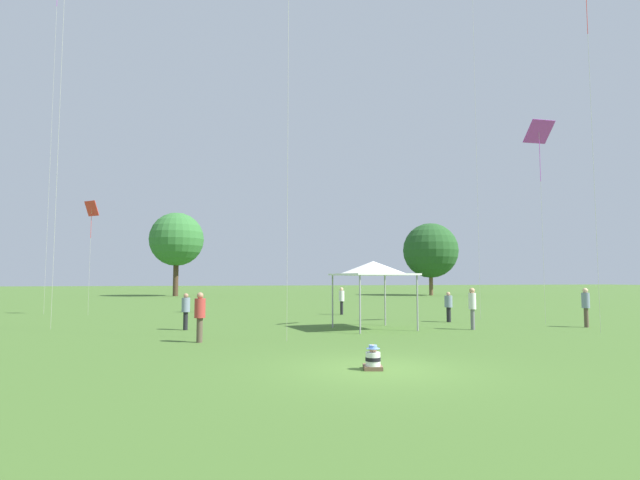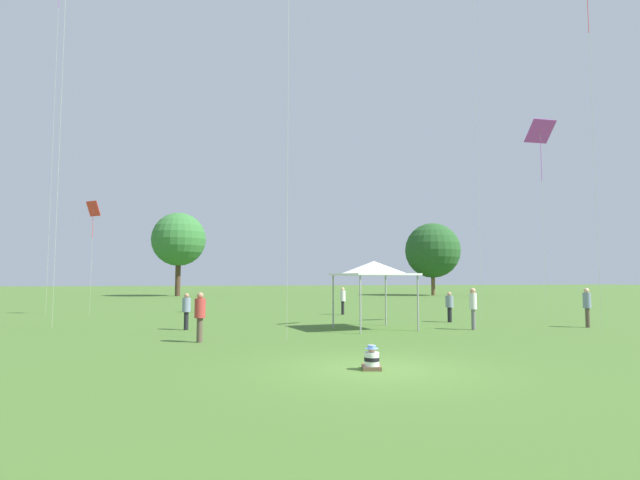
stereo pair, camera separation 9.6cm
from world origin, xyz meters
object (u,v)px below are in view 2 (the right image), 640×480
seated_toddler (372,360)px  person_standing_5 (343,298)px  kite_4 (93,211)px  person_standing_3 (449,304)px  distant_tree_0 (433,250)px  person_standing_4 (473,304)px  person_standing_1 (186,308)px  kite_7 (540,135)px  canopy_tent (374,269)px  distant_tree_1 (179,240)px  person_standing_2 (200,313)px  person_standing_0 (587,304)px

seated_toddler → person_standing_5: person_standing_5 is taller
person_standing_5 → kite_4: 16.33m
seated_toddler → person_standing_3: bearing=68.8°
distant_tree_0 → person_standing_4: bearing=-114.2°
kite_4 → seated_toddler: bearing=-156.6°
seated_toddler → person_standing_1: bearing=127.4°
person_standing_3 → kite_7: kite_7 is taller
person_standing_4 → canopy_tent: canopy_tent is taller
person_standing_3 → kite_7: (3.89, -2.32, 8.40)m
person_standing_4 → person_standing_5: person_standing_4 is taller
distant_tree_1 → person_standing_1: bearing=-87.2°
person_standing_2 → distant_tree_0: size_ratio=0.18×
person_standing_0 → person_standing_2: person_standing_0 is taller
person_standing_2 → person_standing_5: size_ratio=1.03×
person_standing_2 → person_standing_4: (11.51, 1.59, 0.07)m
canopy_tent → distant_tree_0: distant_tree_0 is taller
seated_toddler → person_standing_1: (-4.61, 10.81, 0.69)m
distant_tree_1 → person_standing_2: bearing=-86.8°
distant_tree_0 → person_standing_0: bearing=-107.4°
person_standing_1 → person_standing_5: size_ratio=0.94×
canopy_tent → person_standing_1: bearing=168.7°
person_standing_1 → distant_tree_0: size_ratio=0.16×
person_standing_0 → distant_tree_0: (13.07, 41.73, 4.89)m
person_standing_1 → distant_tree_1: bearing=-108.3°
person_standing_2 → kite_4: (-6.50, 15.02, 5.33)m
person_standing_5 → seated_toddler: bearing=170.5°
person_standing_4 → person_standing_3: bearing=-59.2°
person_standing_0 → canopy_tent: 9.91m
kite_7 → distant_tree_1: distant_tree_1 is taller
seated_toddler → person_standing_0: (13.04, 7.66, 0.83)m
seated_toddler → distant_tree_0: bearing=76.4°
person_standing_3 → person_standing_5: (-3.80, 6.39, 0.11)m
seated_toddler → distant_tree_0: 56.16m
seated_toddler → person_standing_4: size_ratio=0.36×
person_standing_1 → distant_tree_0: bearing=-149.6°
person_standing_2 → person_standing_3: size_ratio=1.13×
person_standing_1 → distant_tree_0: 49.57m
kite_4 → distant_tree_0: size_ratio=0.72×
person_standing_1 → person_standing_3: bearing=162.7°
person_standing_5 → canopy_tent: 9.07m
person_standing_2 → distant_tree_1: bearing=-39.5°
kite_7 → distant_tree_1: size_ratio=0.94×
person_standing_5 → kite_7: bearing=-134.0°
person_standing_5 → kite_4: bearing=82.1°
seated_toddler → canopy_tent: 10.10m
person_standing_2 → distant_tree_1: distant_tree_1 is taller
person_standing_4 → distant_tree_1: distant_tree_1 is taller
canopy_tent → person_standing_2: bearing=-159.0°
person_standing_5 → distant_tree_0: 38.38m
person_standing_4 → distant_tree_0: 45.71m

